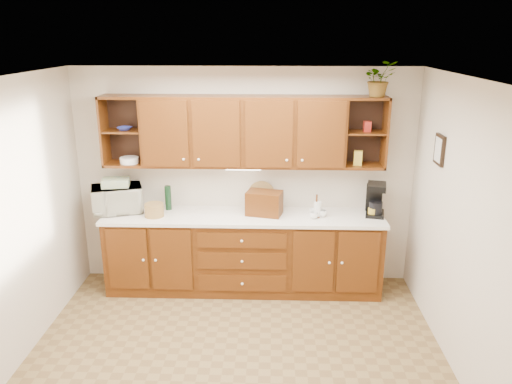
# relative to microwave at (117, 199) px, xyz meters

# --- Properties ---
(floor) EXTENTS (4.00, 4.00, 0.00)m
(floor) POSITION_rel_microwave_xyz_m (1.48, -1.51, -1.10)
(floor) COLOR olive
(floor) RESTS_ON ground
(ceiling) EXTENTS (4.00, 4.00, 0.00)m
(ceiling) POSITION_rel_microwave_xyz_m (1.48, -1.51, 1.50)
(ceiling) COLOR white
(ceiling) RESTS_ON back_wall
(back_wall) EXTENTS (4.00, 0.00, 4.00)m
(back_wall) POSITION_rel_microwave_xyz_m (1.48, 0.24, 0.20)
(back_wall) COLOR beige
(back_wall) RESTS_ON floor
(left_wall) EXTENTS (0.00, 3.50, 3.50)m
(left_wall) POSITION_rel_microwave_xyz_m (-0.52, -1.51, 0.20)
(left_wall) COLOR beige
(left_wall) RESTS_ON floor
(right_wall) EXTENTS (0.00, 3.50, 3.50)m
(right_wall) POSITION_rel_microwave_xyz_m (3.48, -1.51, 0.20)
(right_wall) COLOR beige
(right_wall) RESTS_ON floor
(base_cabinets) EXTENTS (3.20, 0.60, 0.90)m
(base_cabinets) POSITION_rel_microwave_xyz_m (1.48, -0.06, -0.65)
(base_cabinets) COLOR #3D1D07
(base_cabinets) RESTS_ON floor
(countertop) EXTENTS (3.24, 0.64, 0.04)m
(countertop) POSITION_rel_microwave_xyz_m (1.48, -0.07, -0.18)
(countertop) COLOR white
(countertop) RESTS_ON base_cabinets
(upper_cabinets) EXTENTS (3.20, 0.33, 0.80)m
(upper_cabinets) POSITION_rel_microwave_xyz_m (1.49, 0.08, 0.80)
(upper_cabinets) COLOR #3D1D07
(upper_cabinets) RESTS_ON back_wall
(undercabinet_light) EXTENTS (0.40, 0.05, 0.02)m
(undercabinet_light) POSITION_rel_microwave_xyz_m (1.48, 0.02, 0.37)
(undercabinet_light) COLOR white
(undercabinet_light) RESTS_ON upper_cabinets
(framed_picture) EXTENTS (0.03, 0.24, 0.30)m
(framed_picture) POSITION_rel_microwave_xyz_m (3.46, -0.61, 0.75)
(framed_picture) COLOR black
(framed_picture) RESTS_ON right_wall
(wicker_basket) EXTENTS (0.29, 0.29, 0.15)m
(wicker_basket) POSITION_rel_microwave_xyz_m (0.47, -0.15, -0.08)
(wicker_basket) COLOR olive
(wicker_basket) RESTS_ON countertop
(microwave) EXTENTS (0.66, 0.54, 0.31)m
(microwave) POSITION_rel_microwave_xyz_m (0.00, 0.00, 0.00)
(microwave) COLOR beige
(microwave) RESTS_ON countertop
(towel_stack) EXTENTS (0.34, 0.27, 0.09)m
(towel_stack) POSITION_rel_microwave_xyz_m (0.00, 0.00, 0.20)
(towel_stack) COLOR #EFEA70
(towel_stack) RESTS_ON microwave
(wine_bottle) EXTENTS (0.09, 0.09, 0.29)m
(wine_bottle) POSITION_rel_microwave_xyz_m (0.58, 0.09, -0.01)
(wine_bottle) COLOR black
(wine_bottle) RESTS_ON countertop
(woven_tray) EXTENTS (0.35, 0.15, 0.33)m
(woven_tray) POSITION_rel_microwave_xyz_m (1.69, 0.18, -0.15)
(woven_tray) COLOR olive
(woven_tray) RESTS_ON countertop
(bread_box) EXTENTS (0.44, 0.33, 0.28)m
(bread_box) POSITION_rel_microwave_xyz_m (1.73, -0.04, -0.02)
(bread_box) COLOR #3D1D07
(bread_box) RESTS_ON countertop
(mug_tree) EXTENTS (0.21, 0.23, 0.27)m
(mug_tree) POSITION_rel_microwave_xyz_m (2.32, -0.10, -0.11)
(mug_tree) COLOR #3D1D07
(mug_tree) RESTS_ON countertop
(canister_red) EXTENTS (0.13, 0.13, 0.15)m
(canister_red) POSITION_rel_microwave_xyz_m (1.74, -0.04, -0.08)
(canister_red) COLOR maroon
(canister_red) RESTS_ON countertop
(canister_white) EXTENTS (0.10, 0.10, 0.18)m
(canister_white) POSITION_rel_microwave_xyz_m (2.34, -0.10, -0.07)
(canister_white) COLOR white
(canister_white) RESTS_ON countertop
(canister_yellow) EXTENTS (0.12, 0.12, 0.10)m
(canister_yellow) POSITION_rel_microwave_xyz_m (2.96, -0.08, -0.10)
(canister_yellow) COLOR gold
(canister_yellow) RESTS_ON countertop
(coffee_maker) EXTENTS (0.25, 0.30, 0.38)m
(coffee_maker) POSITION_rel_microwave_xyz_m (3.00, -0.01, 0.03)
(coffee_maker) COLOR black
(coffee_maker) RESTS_ON countertop
(bowl_stack) EXTENTS (0.20, 0.20, 0.04)m
(bowl_stack) POSITION_rel_microwave_xyz_m (0.14, 0.06, 0.82)
(bowl_stack) COLOR #283293
(bowl_stack) RESTS_ON upper_cabinets
(plate_stack) EXTENTS (0.28, 0.28, 0.07)m
(plate_stack) POSITION_rel_microwave_xyz_m (0.17, 0.04, 0.46)
(plate_stack) COLOR white
(plate_stack) RESTS_ON upper_cabinets
(pantry_box_yellow) EXTENTS (0.11, 0.09, 0.17)m
(pantry_box_yellow) POSITION_rel_microwave_xyz_m (2.78, 0.04, 0.51)
(pantry_box_yellow) COLOR gold
(pantry_box_yellow) RESTS_ON upper_cabinets
(pantry_box_red) EXTENTS (0.08, 0.07, 0.12)m
(pantry_box_red) POSITION_rel_microwave_xyz_m (2.87, 0.06, 0.86)
(pantry_box_red) COLOR maroon
(pantry_box_red) RESTS_ON upper_cabinets
(potted_plant) EXTENTS (0.41, 0.38, 0.38)m
(potted_plant) POSITION_rel_microwave_xyz_m (2.95, 0.02, 1.39)
(potted_plant) COLOR #999999
(potted_plant) RESTS_ON upper_cabinets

